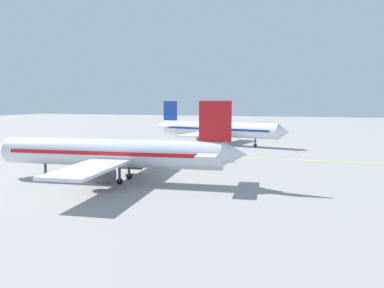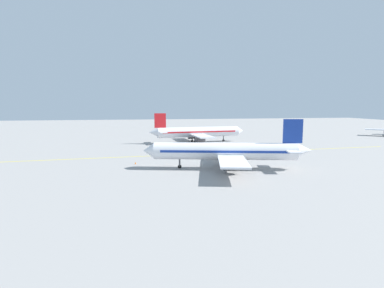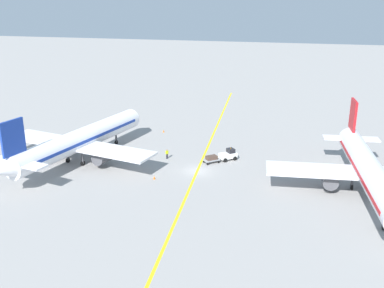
# 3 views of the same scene
# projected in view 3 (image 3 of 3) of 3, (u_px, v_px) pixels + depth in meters

# --- Properties ---
(ground_plane) EXTENTS (400.00, 400.00, 0.00)m
(ground_plane) POSITION_uv_depth(u_px,v_px,m) (197.00, 171.00, 71.97)
(ground_plane) COLOR gray
(apron_yellow_centreline) EXTENTS (8.19, 119.77, 0.01)m
(apron_yellow_centreline) POSITION_uv_depth(u_px,v_px,m) (197.00, 171.00, 71.97)
(apron_yellow_centreline) COLOR yellow
(apron_yellow_centreline) RESTS_ON ground
(airplane_at_gate) EXTENTS (28.37, 35.55, 10.60)m
(airplane_at_gate) POSITION_uv_depth(u_px,v_px,m) (368.00, 170.00, 62.38)
(airplane_at_gate) COLOR silver
(airplane_at_gate) RESTS_ON ground
(airplane_adjacent_stand) EXTENTS (28.45, 35.23, 10.60)m
(airplane_adjacent_stand) POSITION_uv_depth(u_px,v_px,m) (80.00, 140.00, 75.08)
(airplane_adjacent_stand) COLOR white
(airplane_adjacent_stand) RESTS_ON ground
(baggage_tug_white) EXTENTS (3.26, 3.09, 2.11)m
(baggage_tug_white) POSITION_uv_depth(u_px,v_px,m) (228.00, 155.00, 76.57)
(baggage_tug_white) COLOR white
(baggage_tug_white) RESTS_ON ground
(baggage_cart_trailing) EXTENTS (2.89, 2.75, 1.24)m
(baggage_cart_trailing) POSITION_uv_depth(u_px,v_px,m) (211.00, 159.00, 75.20)
(baggage_cart_trailing) COLOR gray
(baggage_cart_trailing) RESTS_ON ground
(ground_crew_worker) EXTENTS (0.42, 0.46, 1.68)m
(ground_crew_worker) POSITION_uv_depth(u_px,v_px,m) (167.00, 154.00, 77.07)
(ground_crew_worker) COLOR #23232D
(ground_crew_worker) RESTS_ON ground
(traffic_cone_near_nose) EXTENTS (0.32, 0.32, 0.55)m
(traffic_cone_near_nose) POSITION_uv_depth(u_px,v_px,m) (164.00, 131.00, 91.85)
(traffic_cone_near_nose) COLOR orange
(traffic_cone_near_nose) RESTS_ON ground
(traffic_cone_mid_apron) EXTENTS (0.32, 0.32, 0.55)m
(traffic_cone_mid_apron) POSITION_uv_depth(u_px,v_px,m) (154.00, 178.00, 68.76)
(traffic_cone_mid_apron) COLOR orange
(traffic_cone_mid_apron) RESTS_ON ground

